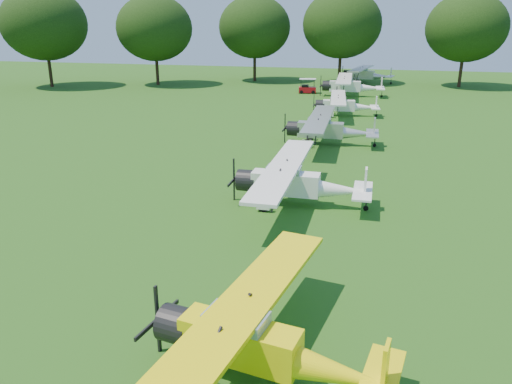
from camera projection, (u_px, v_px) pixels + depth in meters
ground at (265, 247)px, 20.23m from camera, size 160.00×160.00×0.00m
tree_belt at (370, 41)px, 16.93m from camera, size 137.36×130.27×14.52m
aircraft_2 at (258, 340)px, 12.35m from camera, size 6.56×10.38×2.04m
aircraft_3 at (296, 180)px, 24.39m from camera, size 6.94×11.02×2.18m
aircraft_4 at (328, 128)px, 36.41m from camera, size 6.94×11.03×2.18m
aircraft_5 at (344, 104)px, 47.50m from camera, size 6.30×10.03×1.97m
aircraft_6 at (350, 85)px, 59.55m from camera, size 7.66×12.20×2.40m
aircraft_7 at (366, 73)px, 72.41m from camera, size 7.55×11.97×2.35m
golf_cart at (307, 88)px, 62.44m from camera, size 2.27×1.59×1.80m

